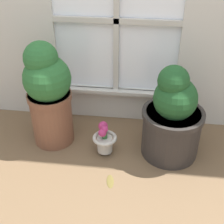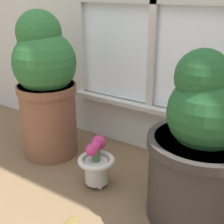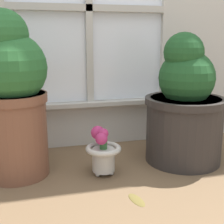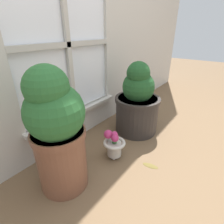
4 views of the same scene
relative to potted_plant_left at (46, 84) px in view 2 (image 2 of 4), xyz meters
name	(u,v)px [view 2 (image 2 of 4)]	position (x,y,z in m)	size (l,w,h in m)	color
ground_plane	(66,216)	(0.40, -0.33, -0.37)	(10.00, 10.00, 0.00)	brown
potted_plant_left	(46,84)	(0.00, 0.00, 0.00)	(0.30, 0.30, 0.72)	brown
potted_plant_right	(201,151)	(0.80, -0.04, -0.10)	(0.39, 0.39, 0.63)	#2D2826
flower_vase	(96,162)	(0.38, -0.10, -0.26)	(0.16, 0.16, 0.22)	#BCB7AD
fallen_leaf	(69,224)	(0.45, -0.36, -0.37)	(0.06, 0.12, 0.01)	brown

